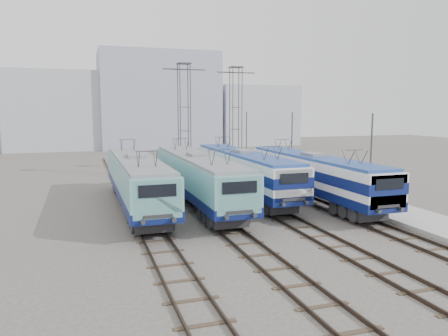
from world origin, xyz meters
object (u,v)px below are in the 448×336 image
Objects in this scene: locomotive_center_right at (244,169)px; mast_rear at (246,141)px; catenary_tower_east at (236,115)px; locomotive_far_left at (137,178)px; mast_front at (371,164)px; locomotive_far_right at (314,173)px; catenary_tower_west at (184,115)px; mast_mid at (292,149)px; locomotive_center_left at (198,176)px; safety_cone at (394,207)px.

mast_rear is at bearing 68.23° from locomotive_center_right.
locomotive_center_right is 15.16m from catenary_tower_east.
locomotive_far_left is 20.91m from catenary_tower_east.
catenary_tower_east is 4.28m from mast_rear.
catenary_tower_east is 1.71× the size of mast_front.
locomotive_far_right is at bearing -38.63° from locomotive_center_right.
locomotive_far_right is (13.50, -1.91, -0.02)m from locomotive_far_left.
mast_front is (1.85, -4.51, 1.20)m from locomotive_far_right.
catenary_tower_east is at bearing 17.10° from catenary_tower_west.
catenary_tower_east is at bearing 101.86° from mast_mid.
locomotive_center_right is 7.54m from mast_mid.
locomotive_far_left is 4.52m from locomotive_center_left.
locomotive_center_left reaches higher than safety_cone.
safety_cone is (1.23, -13.15, -2.91)m from mast_mid.
mast_rear is (2.10, 2.00, -3.14)m from catenary_tower_east.
safety_cone is at bearing -30.61° from locomotive_center_left.
locomotive_far_right is (4.50, -3.60, -0.04)m from locomotive_center_right.
mast_front is at bearing -90.00° from mast_rear.
catenary_tower_east is at bearing 49.63° from locomotive_far_left.
catenary_tower_west is (6.75, 13.58, 4.32)m from locomotive_far_left.
catenary_tower_east reaches higher than locomotive_center_right.
catenary_tower_east is (-0.25, 17.49, 4.34)m from locomotive_far_right.
catenary_tower_west is (-6.75, 15.49, 4.34)m from locomotive_far_right.
mast_mid reaches higher than locomotive_far_right.
locomotive_far_right reaches higher than safety_cone.
catenary_tower_east is 20.57× the size of safety_cone.
catenary_tower_west reaches higher than locomotive_center_left.
mast_rear reaches higher than locomotive_center_right.
catenary_tower_west is (2.25, 14.01, 4.32)m from locomotive_center_left.
mast_mid reaches higher than safety_cone.
safety_cone is (1.23, -25.15, -2.91)m from mast_rear.
locomotive_center_left is at bearing 151.08° from mast_front.
locomotive_far_right is 19.62m from mast_rear.
catenary_tower_west reaches higher than mast_mid.
locomotive_center_left is 18.75m from catenary_tower_east.
mast_mid is (6.35, 3.90, 1.16)m from locomotive_center_right.
mast_rear reaches higher than safety_cone.
locomotive_far_left is 9.16m from locomotive_center_right.
locomotive_center_right is 2.62× the size of mast_rear.
catenary_tower_east reaches higher than mast_front.
catenary_tower_west is at bearing 113.54° from locomotive_far_right.
safety_cone is (1.23, -1.15, -2.91)m from mast_front.
locomotive_center_right is at bearing -111.77° from mast_rear.
mast_front is at bearing -84.55° from catenary_tower_east.
locomotive_center_right is 1.53× the size of catenary_tower_east.
safety_cone is (12.08, -7.15, -1.73)m from locomotive_center_left.
locomotive_far_left is at bearing 155.46° from safety_cone.
mast_front reaches higher than locomotive_center_left.
locomotive_far_right is 2.58× the size of mast_mid.
safety_cone is at bearing -65.08° from catenary_tower_west.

